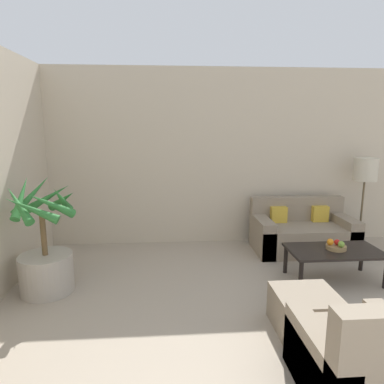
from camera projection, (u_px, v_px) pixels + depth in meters
The scene contains 11 objects.
wall_back at pixel (272, 157), 5.38m from camera, with size 8.50×0.06×2.70m.
potted_palm at pixel (46, 257), 3.79m from camera, with size 0.78×0.79×1.31m.
sofa_loveseat at pixel (302, 233), 5.10m from camera, with size 1.43×0.77×0.76m.
floor_lamp at pixel (365, 173), 5.12m from camera, with size 0.34×0.34×1.37m.
coffee_table at pixel (334, 253), 4.09m from camera, with size 1.09×0.59×0.39m.
fruit_bowl at pixel (336, 247), 4.09m from camera, with size 0.24×0.24×0.05m.
apple_red at pixel (337, 242), 4.09m from camera, with size 0.07×0.07×0.07m.
apple_green at pixel (341, 244), 4.01m from camera, with size 0.08×0.08×0.08m.
orange_fruit at pixel (330, 242), 4.09m from camera, with size 0.08×0.08×0.08m.
armchair at pixel (364, 365), 2.30m from camera, with size 0.78×0.82×0.84m.
ottoman at pixel (305, 311), 3.12m from camera, with size 0.56×0.54×0.35m.
Camera 1 is at (-1.66, 0.43, 1.85)m, focal length 32.00 mm.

